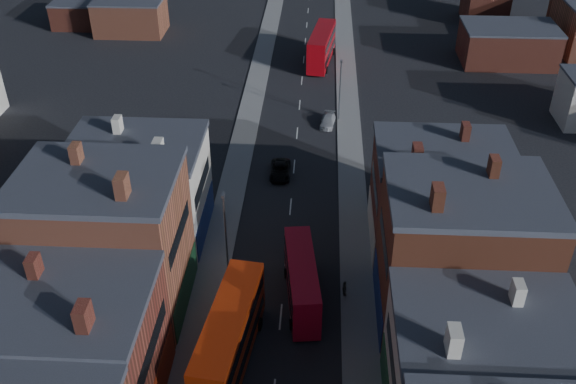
# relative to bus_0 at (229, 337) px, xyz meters

# --- Properties ---
(pavement_west) EXTENTS (3.00, 200.00, 0.12)m
(pavement_west) POSITION_rel_bus_0_xyz_m (-3.03, 31.11, -2.74)
(pavement_west) COLOR gray
(pavement_west) RESTS_ON ground
(pavement_east) EXTENTS (3.00, 200.00, 0.12)m
(pavement_east) POSITION_rel_bus_0_xyz_m (9.97, 31.11, -2.74)
(pavement_east) COLOR gray
(pavement_east) RESTS_ON ground
(lamp_post_2) EXTENTS (0.25, 0.70, 8.12)m
(lamp_post_2) POSITION_rel_bus_0_xyz_m (-1.73, 11.11, 1.90)
(lamp_post_2) COLOR slate
(lamp_post_2) RESTS_ON ground
(lamp_post_3) EXTENTS (0.25, 0.70, 8.12)m
(lamp_post_3) POSITION_rel_bus_0_xyz_m (8.67, 41.11, 1.90)
(lamp_post_3) COLOR slate
(lamp_post_3) RESTS_ON ground
(bus_0) EXTENTS (4.23, 12.27, 5.19)m
(bus_0) POSITION_rel_bus_0_xyz_m (0.00, 0.00, 0.00)
(bus_0) COLOR #9F2609
(bus_0) RESTS_ON ground
(bus_1) EXTENTS (3.47, 10.08, 4.27)m
(bus_1) POSITION_rel_bus_0_xyz_m (5.13, 7.13, -0.50)
(bus_1) COLOR #A8091E
(bus_1) RESTS_ON ground
(bus_2) EXTENTS (4.27, 12.04, 5.09)m
(bus_2) POSITION_rel_bus_0_xyz_m (6.19, 59.85, -0.06)
(bus_2) COLOR #9A060D
(bus_2) RESTS_ON ground
(car_2) EXTENTS (2.24, 4.75, 1.31)m
(car_2) POSITION_rel_bus_0_xyz_m (2.00, 27.23, -2.15)
(car_2) COLOR black
(car_2) RESTS_ON ground
(car_3) EXTENTS (2.21, 4.27, 1.18)m
(car_3) POSITION_rel_bus_0_xyz_m (7.27, 39.51, -2.21)
(car_3) COLOR #BBBBBB
(car_3) RESTS_ON ground
(ped_3) EXTENTS (0.59, 0.97, 1.54)m
(ped_3) POSITION_rel_bus_0_xyz_m (8.77, 7.92, -1.91)
(ped_3) COLOR #5E5B50
(ped_3) RESTS_ON pavement_east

